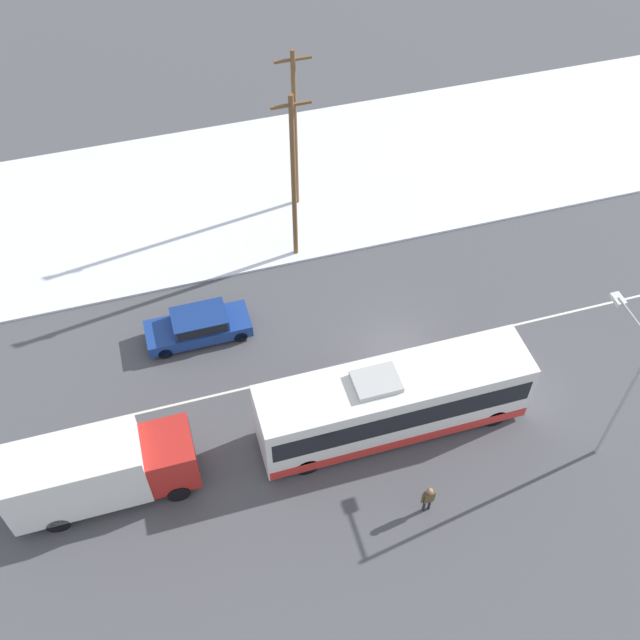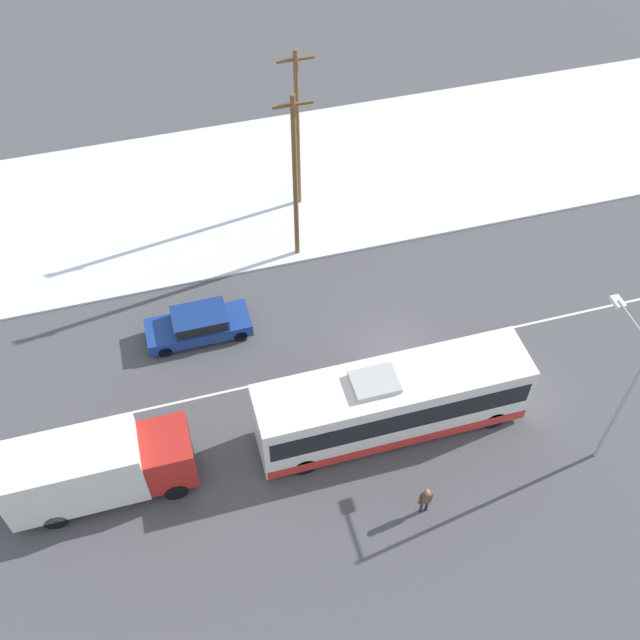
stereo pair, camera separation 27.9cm
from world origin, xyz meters
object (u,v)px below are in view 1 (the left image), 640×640
Objects in this scene: streetlamp at (623,376)px; sedan_car at (199,325)px; city_bus at (393,402)px; pedestrian_at_stop at (428,497)px; box_truck at (96,471)px; utility_pole_snowlot at (295,130)px; utility_pole_roadside at (294,179)px.

sedan_car is at bearing 144.94° from streetlamp.
city_bus is 4.09m from pedestrian_at_stop.
streetlamp is (7.68, -3.08, 2.83)m from city_bus.
streetlamp reaches higher than city_bus.
box_truck is 1.49× the size of sedan_car.
streetlamp is (19.53, -3.23, 2.79)m from box_truck.
streetlamp is (14.50, -10.17, 3.77)m from sedan_car.
box_truck is 0.78× the size of utility_pole_snowlot.
pedestrian_at_stop is (6.83, -11.12, 0.18)m from sedan_car.
utility_pole_roadside is (-8.82, 14.20, 0.27)m from streetlamp.
city_bus is 1.57× the size of box_truck.
utility_pole_roadside is at bearing 45.68° from box_truck.
utility_pole_roadside reaches higher than box_truck.
utility_pole_snowlot is at bearing 74.09° from utility_pole_roadside.
pedestrian_at_stop is at bearing -19.38° from box_truck.
pedestrian_at_stop is (11.86, -4.17, -0.80)m from box_truck.
sedan_car is at bearing -130.80° from utility_pole_snowlot.
streetlamp is at bearing -66.79° from utility_pole_snowlot.
utility_pole_roadside is at bearing 94.33° from pedestrian_at_stop.
pedestrian_at_stop is 0.17× the size of utility_pole_snowlot.
utility_pole_roadside reaches higher than streetlamp.
box_truck is 0.99× the size of streetlamp.
box_truck is 0.76× the size of utility_pole_roadside.
utility_pole_roadside reaches higher than utility_pole_snowlot.
city_bus is at bearing -84.18° from utility_pole_roadside.
box_truck reaches higher than pedestrian_at_stop.
streetlamp is at bearing -58.17° from utility_pole_roadside.
utility_pole_roadside is (10.72, 10.97, 3.06)m from box_truck.
sedan_car is 0.52× the size of utility_pole_snowlot.
utility_pole_roadside reaches higher than pedestrian_at_stop.
utility_pole_roadside is (5.68, 4.03, 4.04)m from sedan_car.
pedestrian_at_stop is 8.52m from streetlamp.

